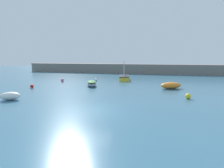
{
  "coord_description": "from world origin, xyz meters",
  "views": [
    {
      "loc": [
        4.31,
        -13.17,
        4.41
      ],
      "look_at": [
        -0.63,
        8.97,
        0.78
      ],
      "focal_mm": 28.0,
      "sensor_mm": 36.0,
      "label": 1
    }
  ],
  "objects_px": {
    "fishing_dinghy_green": "(10,96)",
    "mooring_buoy_yellow": "(188,96)",
    "mooring_buoy_white": "(96,80)",
    "mooring_buoy_pink": "(62,80)",
    "sailboat_short_mast": "(124,78)",
    "mooring_buoy_red": "(32,86)",
    "rowboat_with_red_cover": "(92,83)",
    "rowboat_blue_near": "(171,85)"
  },
  "relations": [
    {
      "from": "sailboat_short_mast",
      "to": "mooring_buoy_red",
      "type": "xyz_separation_m",
      "value": [
        -11.4,
        -10.81,
        -0.19
      ]
    },
    {
      "from": "mooring_buoy_red",
      "to": "mooring_buoy_white",
      "type": "relative_size",
      "value": 1.05
    },
    {
      "from": "mooring_buoy_red",
      "to": "mooring_buoy_pink",
      "type": "distance_m",
      "value": 6.53
    },
    {
      "from": "mooring_buoy_yellow",
      "to": "mooring_buoy_white",
      "type": "relative_size",
      "value": 1.27
    },
    {
      "from": "rowboat_blue_near",
      "to": "sailboat_short_mast",
      "type": "bearing_deg",
      "value": 112.76
    },
    {
      "from": "rowboat_blue_near",
      "to": "fishing_dinghy_green",
      "type": "bearing_deg",
      "value": -172.71
    },
    {
      "from": "fishing_dinghy_green",
      "to": "sailboat_short_mast",
      "type": "relative_size",
      "value": 0.51
    },
    {
      "from": "fishing_dinghy_green",
      "to": "rowboat_blue_near",
      "type": "distance_m",
      "value": 19.51
    },
    {
      "from": "fishing_dinghy_green",
      "to": "mooring_buoy_yellow",
      "type": "xyz_separation_m",
      "value": [
        17.78,
        4.45,
        -0.12
      ]
    },
    {
      "from": "rowboat_with_red_cover",
      "to": "mooring_buoy_white",
      "type": "height_order",
      "value": "rowboat_with_red_cover"
    },
    {
      "from": "rowboat_with_red_cover",
      "to": "mooring_buoy_red",
      "type": "height_order",
      "value": "rowboat_with_red_cover"
    },
    {
      "from": "mooring_buoy_pink",
      "to": "fishing_dinghy_green",
      "type": "bearing_deg",
      "value": -85.07
    },
    {
      "from": "rowboat_with_red_cover",
      "to": "rowboat_blue_near",
      "type": "bearing_deg",
      "value": 71.45
    },
    {
      "from": "rowboat_blue_near",
      "to": "mooring_buoy_red",
      "type": "bearing_deg",
      "value": 166.88
    },
    {
      "from": "mooring_buoy_yellow",
      "to": "mooring_buoy_pink",
      "type": "relative_size",
      "value": 1.04
    },
    {
      "from": "mooring_buoy_yellow",
      "to": "sailboat_short_mast",
      "type": "bearing_deg",
      "value": 124.22
    },
    {
      "from": "rowboat_blue_near",
      "to": "mooring_buoy_white",
      "type": "height_order",
      "value": "rowboat_blue_near"
    },
    {
      "from": "rowboat_blue_near",
      "to": "mooring_buoy_red",
      "type": "xyz_separation_m",
      "value": [
        -19.0,
        -3.7,
        -0.2
      ]
    },
    {
      "from": "mooring_buoy_red",
      "to": "mooring_buoy_pink",
      "type": "height_order",
      "value": "mooring_buoy_pink"
    },
    {
      "from": "rowboat_blue_near",
      "to": "mooring_buoy_red",
      "type": "height_order",
      "value": "rowboat_blue_near"
    },
    {
      "from": "mooring_buoy_yellow",
      "to": "rowboat_blue_near",
      "type": "bearing_deg",
      "value": 101.17
    },
    {
      "from": "rowboat_with_red_cover",
      "to": "sailboat_short_mast",
      "type": "xyz_separation_m",
      "value": [
        3.69,
        7.53,
        0.05
      ]
    },
    {
      "from": "fishing_dinghy_green",
      "to": "mooring_buoy_yellow",
      "type": "relative_size",
      "value": 3.86
    },
    {
      "from": "mooring_buoy_pink",
      "to": "mooring_buoy_white",
      "type": "distance_m",
      "value": 5.83
    },
    {
      "from": "mooring_buoy_yellow",
      "to": "fishing_dinghy_green",
      "type": "bearing_deg",
      "value": -165.95
    },
    {
      "from": "fishing_dinghy_green",
      "to": "mooring_buoy_white",
      "type": "height_order",
      "value": "fishing_dinghy_green"
    },
    {
      "from": "fishing_dinghy_green",
      "to": "mooring_buoy_pink",
      "type": "relative_size",
      "value": 4.01
    },
    {
      "from": "fishing_dinghy_green",
      "to": "rowboat_blue_near",
      "type": "xyz_separation_m",
      "value": [
        16.65,
        10.18,
        0.03
      ]
    },
    {
      "from": "rowboat_blue_near",
      "to": "mooring_buoy_pink",
      "type": "distance_m",
      "value": 17.96
    },
    {
      "from": "mooring_buoy_yellow",
      "to": "mooring_buoy_white",
      "type": "height_order",
      "value": "mooring_buoy_yellow"
    },
    {
      "from": "fishing_dinghy_green",
      "to": "rowboat_with_red_cover",
      "type": "distance_m",
      "value": 11.13
    },
    {
      "from": "sailboat_short_mast",
      "to": "mooring_buoy_red",
      "type": "bearing_deg",
      "value": -56.44
    },
    {
      "from": "sailboat_short_mast",
      "to": "mooring_buoy_yellow",
      "type": "height_order",
      "value": "sailboat_short_mast"
    },
    {
      "from": "mooring_buoy_red",
      "to": "rowboat_blue_near",
      "type": "bearing_deg",
      "value": 11.03
    },
    {
      "from": "sailboat_short_mast",
      "to": "mooring_buoy_pink",
      "type": "height_order",
      "value": "sailboat_short_mast"
    },
    {
      "from": "sailboat_short_mast",
      "to": "mooring_buoy_yellow",
      "type": "bearing_deg",
      "value": 24.31
    },
    {
      "from": "rowboat_blue_near",
      "to": "mooring_buoy_pink",
      "type": "relative_size",
      "value": 5.83
    },
    {
      "from": "mooring_buoy_yellow",
      "to": "rowboat_with_red_cover",
      "type": "bearing_deg",
      "value": 156.87
    },
    {
      "from": "rowboat_with_red_cover",
      "to": "mooring_buoy_white",
      "type": "xyz_separation_m",
      "value": [
        -1.02,
        5.2,
        -0.16
      ]
    },
    {
      "from": "fishing_dinghy_green",
      "to": "sailboat_short_mast",
      "type": "xyz_separation_m",
      "value": [
        9.05,
        17.29,
        0.02
      ]
    },
    {
      "from": "mooring_buoy_white",
      "to": "mooring_buoy_pink",
      "type": "bearing_deg",
      "value": -159.11
    },
    {
      "from": "fishing_dinghy_green",
      "to": "mooring_buoy_red",
      "type": "height_order",
      "value": "fishing_dinghy_green"
    }
  ]
}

